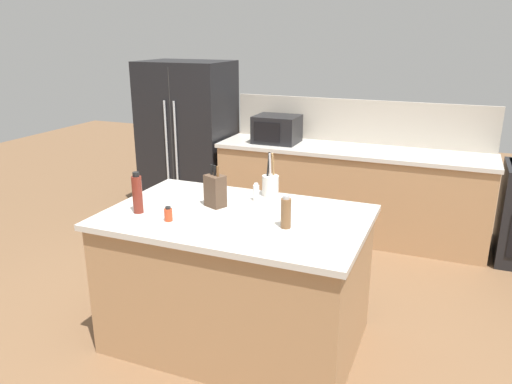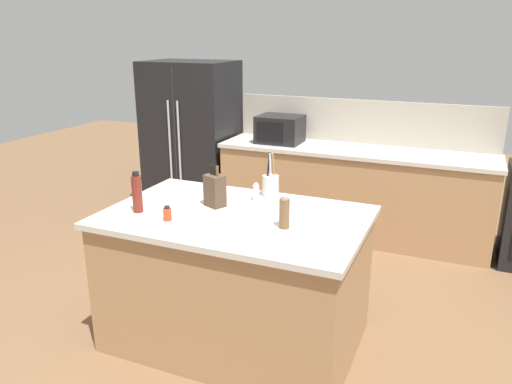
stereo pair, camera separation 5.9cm
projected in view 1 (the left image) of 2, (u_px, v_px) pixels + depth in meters
ground_plane at (237, 338)px, 3.55m from camera, size 14.00×14.00×0.00m
back_counter_run at (349, 192)px, 5.24m from camera, size 2.80×0.66×0.94m
wall_backsplash at (359, 121)px, 5.30m from camera, size 2.76×0.03×0.46m
kitchen_island at (237, 279)px, 3.41m from camera, size 1.70×1.10×0.94m
refrigerator at (188, 138)px, 5.85m from camera, size 1.00×0.75×1.77m
microwave at (277, 129)px, 5.34m from camera, size 0.46×0.39×0.29m
knife_block at (215, 190)px, 3.38m from camera, size 0.16×0.14×0.29m
utensil_crock at (270, 185)px, 3.62m from camera, size 0.12×0.12×0.32m
vinegar_bottle at (137, 194)px, 3.26m from camera, size 0.07×0.07×0.28m
spice_jar_paprika at (168, 214)px, 3.14m from camera, size 0.05×0.05×0.10m
salt_shaker at (256, 193)px, 3.51m from camera, size 0.04×0.04×0.13m
pepper_grinder at (286, 213)px, 3.02m from camera, size 0.06×0.06×0.21m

